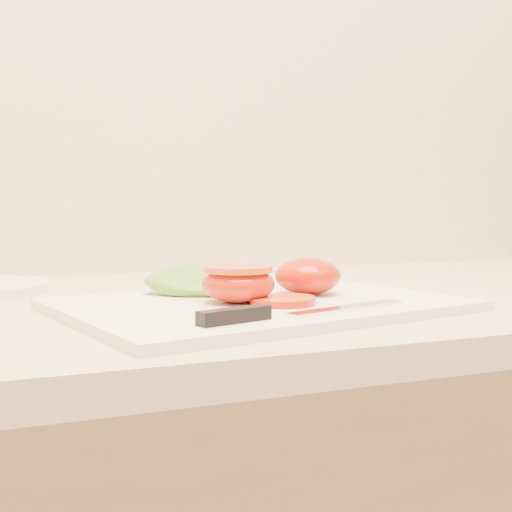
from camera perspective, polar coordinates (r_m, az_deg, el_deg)
name	(u,v)px	position (r m, az deg, el deg)	size (l,w,h in m)	color
cutting_board	(260,304)	(0.67, 0.32, -4.33)	(0.39, 0.28, 0.01)	white
tomato_half_dome	(308,276)	(0.71, 4.62, -1.78)	(0.07, 0.07, 0.04)	red
tomato_half_cut	(238,282)	(0.65, -1.57, -2.37)	(0.07, 0.07, 0.04)	red
tomato_slice_0	(282,301)	(0.63, 2.35, -4.02)	(0.06, 0.06, 0.01)	orange
tomato_slice_1	(288,299)	(0.65, 2.86, -3.84)	(0.06, 0.06, 0.01)	orange
lettuce_leaf_0	(207,281)	(0.73, -4.36, -2.23)	(0.14, 0.09, 0.03)	#69B530
knife	(282,312)	(0.56, 2.33, -5.03)	(0.23, 0.07, 0.01)	silver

